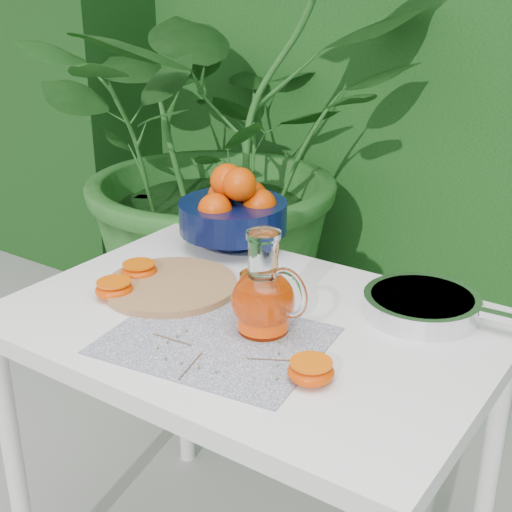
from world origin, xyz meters
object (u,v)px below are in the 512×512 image
Objects in this scene: cutting_board at (171,286)px; fruit_bowl at (234,210)px; juice_pitcher at (264,298)px; saute_pan at (423,305)px; white_table at (251,351)px.

fruit_bowl is (-0.04, 0.30, 0.09)m from cutting_board.
juice_pitcher is 0.49× the size of saute_pan.
fruit_bowl is at bearing 133.21° from juice_pitcher.
saute_pan is at bearing 21.65° from cutting_board.
cutting_board reaches higher than white_table.
fruit_bowl reaches higher than juice_pitcher.
cutting_board is 0.99× the size of fruit_bowl.
saute_pan is at bearing -9.67° from fruit_bowl.
juice_pitcher is at bearing -32.73° from white_table.
cutting_board is 0.31m from fruit_bowl.
cutting_board is 0.29m from juice_pitcher.
saute_pan reaches higher than white_table.
juice_pitcher is 0.34m from saute_pan.
white_table is 0.37m from saute_pan.
white_table is at bearing -1.79° from cutting_board.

